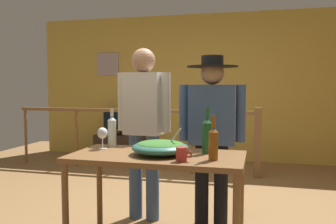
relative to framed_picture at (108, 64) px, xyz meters
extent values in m
plane|color=olive|center=(1.84, -2.95, -1.73)|extent=(8.17, 8.17, 0.00)
cube|color=gold|center=(1.84, 0.06, -0.44)|extent=(6.28, 0.10, 2.58)
cube|color=#AB99A1|center=(0.00, 0.00, 0.00)|extent=(0.44, 0.03, 0.42)
cylinder|color=brown|center=(-1.05, -1.07, -1.27)|extent=(0.04, 0.04, 0.91)
cylinder|color=brown|center=(-0.09, -1.07, -1.27)|extent=(0.04, 0.04, 0.91)
cylinder|color=brown|center=(0.87, -1.07, -1.27)|extent=(0.04, 0.04, 0.91)
cylinder|color=brown|center=(1.82, -1.07, -1.27)|extent=(0.04, 0.04, 0.91)
cylinder|color=brown|center=(2.78, -1.07, -1.27)|extent=(0.04, 0.04, 0.91)
cube|color=brown|center=(0.87, -1.07, -0.80)|extent=(3.91, 0.07, 0.05)
cube|color=brown|center=(2.78, -1.07, -1.22)|extent=(0.10, 0.10, 1.01)
cube|color=#38281E|center=(0.36, -0.29, -1.51)|extent=(0.90, 0.40, 0.44)
cube|color=black|center=(0.36, -0.29, -1.28)|extent=(0.20, 0.12, 0.02)
cylinder|color=black|center=(0.36, -0.29, -1.23)|extent=(0.03, 0.03, 0.08)
cube|color=black|center=(0.36, -0.32, -1.01)|extent=(0.61, 0.06, 0.36)
cube|color=black|center=(0.36, -0.35, -1.01)|extent=(0.56, 0.01, 0.32)
cube|color=brown|center=(2.04, -3.68, -0.95)|extent=(1.33, 0.66, 0.04)
cylinder|color=brown|center=(1.41, -3.97, -1.35)|extent=(0.05, 0.05, 0.75)
cylinder|color=brown|center=(1.41, -3.39, -1.35)|extent=(0.05, 0.05, 0.75)
cylinder|color=brown|center=(2.66, -3.39, -1.35)|extent=(0.05, 0.05, 0.75)
ellipsoid|color=#337060|center=(2.06, -3.68, -0.88)|extent=(0.44, 0.44, 0.11)
ellipsoid|color=#38702D|center=(2.06, -3.68, -0.85)|extent=(0.36, 0.36, 0.05)
cylinder|color=silver|center=(2.15, -3.68, -0.83)|extent=(0.16, 0.01, 0.22)
cylinder|color=silver|center=(1.53, -3.57, -0.93)|extent=(0.08, 0.08, 0.01)
cylinder|color=silver|center=(1.53, -3.57, -0.88)|extent=(0.01, 0.01, 0.09)
ellipsoid|color=silver|center=(1.53, -3.57, -0.80)|extent=(0.09, 0.09, 0.09)
cylinder|color=#1E5628|center=(2.40, -3.54, -0.82)|extent=(0.07, 0.07, 0.24)
cone|color=#1E5628|center=(2.40, -3.54, -0.68)|extent=(0.07, 0.07, 0.03)
cylinder|color=#1E5628|center=(2.40, -3.54, -0.62)|extent=(0.03, 0.03, 0.09)
cylinder|color=brown|center=(2.48, -3.78, -0.83)|extent=(0.07, 0.07, 0.20)
cone|color=brown|center=(2.48, -3.78, -0.72)|extent=(0.07, 0.07, 0.03)
cylinder|color=brown|center=(2.48, -3.78, -0.66)|extent=(0.03, 0.03, 0.09)
cylinder|color=silver|center=(1.56, -3.43, -0.82)|extent=(0.07, 0.07, 0.23)
cone|color=silver|center=(1.56, -3.43, -0.69)|extent=(0.07, 0.07, 0.03)
cylinder|color=silver|center=(1.56, -3.43, -0.64)|extent=(0.03, 0.03, 0.07)
cylinder|color=#B7332D|center=(2.28, -3.88, -0.88)|extent=(0.08, 0.08, 0.10)
torus|color=#B7332D|center=(2.33, -3.88, -0.88)|extent=(0.05, 0.01, 0.05)
cylinder|color=#3D5684|center=(1.79, -3.00, -1.31)|extent=(0.13, 0.13, 0.85)
cylinder|color=#3D5684|center=(1.61, -2.99, -1.31)|extent=(0.13, 0.13, 0.85)
cube|color=beige|center=(1.70, -2.99, -0.58)|extent=(0.37, 0.24, 0.60)
cylinder|color=beige|center=(1.93, -3.01, -0.57)|extent=(0.09, 0.09, 0.57)
cylinder|color=beige|center=(1.48, -2.98, -0.57)|extent=(0.09, 0.09, 0.57)
sphere|color=#A37556|center=(1.70, -2.99, -0.16)|extent=(0.23, 0.23, 0.23)
cylinder|color=black|center=(2.46, -2.99, -1.34)|extent=(0.13, 0.13, 0.78)
cylinder|color=black|center=(2.28, -3.00, -1.34)|extent=(0.13, 0.13, 0.78)
cube|color=#3D5684|center=(2.37, -2.99, -0.67)|extent=(0.44, 0.25, 0.55)
cylinder|color=#3D5684|center=(2.63, -2.97, -0.66)|extent=(0.09, 0.09, 0.52)
cylinder|color=#3D5684|center=(2.11, -3.01, -0.66)|extent=(0.09, 0.09, 0.52)
sphere|color=tan|center=(2.37, -2.99, -0.29)|extent=(0.21, 0.21, 0.21)
cylinder|color=black|center=(2.37, -2.99, -0.23)|extent=(0.47, 0.47, 0.01)
cylinder|color=black|center=(2.37, -2.99, -0.18)|extent=(0.20, 0.20, 0.10)
camera|label=1|loc=(2.79, -6.28, -0.41)|focal=38.06mm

